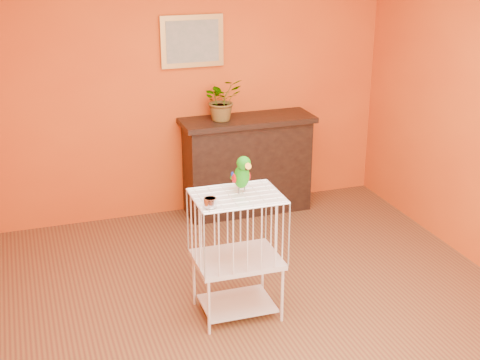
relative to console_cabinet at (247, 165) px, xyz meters
name	(u,v)px	position (x,y,z in m)	size (l,w,h in m)	color
ground	(274,317)	(-0.49, -2.02, -0.50)	(4.50, 4.50, 0.00)	brown
room_shell	(278,115)	(-0.49, -2.02, 1.08)	(4.50, 4.50, 4.50)	#D75414
console_cabinet	(247,165)	(0.00, 0.00, 0.00)	(1.34, 0.48, 1.00)	black
potted_plant	(220,103)	(-0.26, 0.05, 0.66)	(0.37, 0.41, 0.32)	#26722D
framed_picture	(192,41)	(-0.49, 0.20, 1.25)	(0.62, 0.04, 0.50)	#B68741
birdcage	(237,253)	(-0.73, -1.86, 0.00)	(0.63, 0.49, 0.97)	white
feed_cup	(210,202)	(-0.98, -2.00, 0.50)	(0.09, 0.09, 0.06)	silver
parrot	(242,174)	(-0.68, -1.82, 0.62)	(0.15, 0.26, 0.29)	#59544C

